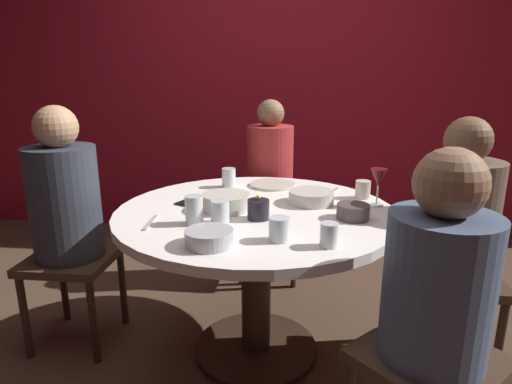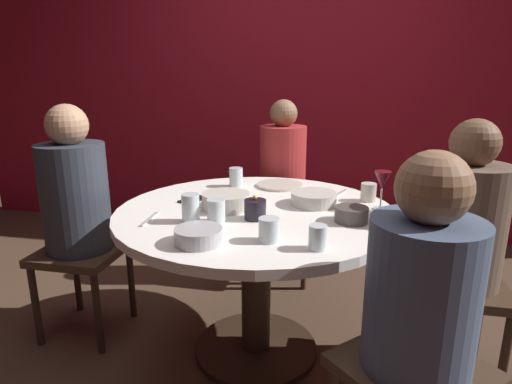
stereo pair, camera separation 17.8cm
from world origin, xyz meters
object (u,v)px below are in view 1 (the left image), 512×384
at_px(seated_diner_left, 65,203).
at_px(seated_diner_back, 270,172).
at_px(dining_table, 256,242).
at_px(wine_glass, 378,179).
at_px(dinner_plate, 272,185).
at_px(bowl_sauce_side, 226,202).
at_px(seated_diner_right, 458,220).
at_px(seated_diner_front_right, 438,287).
at_px(cup_far_edge, 194,210).
at_px(cup_beside_wine, 220,212).
at_px(bowl_small_white, 353,212).
at_px(cup_by_right_diner, 363,189).
at_px(cup_center_front, 329,235).
at_px(bowl_serving_large, 209,238).
at_px(cell_phone, 190,201).
at_px(bowl_salad_center, 311,197).
at_px(candle_holder, 258,209).
at_px(cup_near_candle, 279,229).
at_px(cup_by_left_diner, 229,178).

height_order(seated_diner_left, seated_diner_back, seated_diner_left).
distance_m(dining_table, wine_glass, 0.63).
height_order(dinner_plate, bowl_sauce_side, bowl_sauce_side).
xyz_separation_m(seated_diner_right, seated_diner_front_right, (-0.26, -0.62, -0.01)).
relative_size(cup_far_edge, cup_beside_wine, 1.22).
bearing_deg(bowl_small_white, cup_by_right_diner, 75.79).
height_order(seated_diner_right, wine_glass, seated_diner_right).
relative_size(dining_table, cup_far_edge, 10.71).
bearing_deg(dinner_plate, cup_center_front, -72.91).
bearing_deg(wine_glass, bowl_sauce_side, -168.90).
xyz_separation_m(seated_diner_left, seated_diner_right, (1.80, -0.00, -0.02)).
bearing_deg(seated_diner_back, bowl_sauce_side, -8.64).
relative_size(bowl_sauce_side, cup_center_front, 2.48).
xyz_separation_m(wine_glass, cup_beside_wine, (-0.68, -0.32, -0.08)).
height_order(seated_diner_front_right, cup_center_front, seated_diner_front_right).
bearing_deg(seated_diner_back, bowl_serving_large, -5.31).
relative_size(seated_diner_back, bowl_sauce_side, 5.43).
distance_m(seated_diner_back, cup_far_edge, 1.11).
xyz_separation_m(cell_phone, bowl_salad_center, (0.58, 0.05, 0.03)).
distance_m(candle_holder, bowl_sauce_side, 0.19).
height_order(bowl_small_white, cup_by_right_diner, cup_by_right_diner).
distance_m(dinner_plate, cup_beside_wine, 0.66).
bearing_deg(cup_far_edge, bowl_small_white, 11.69).
bearing_deg(cell_phone, bowl_salad_center, 31.57).
distance_m(seated_diner_left, candle_holder, 0.95).
xyz_separation_m(seated_diner_back, cup_beside_wine, (-0.13, -1.06, 0.06)).
distance_m(bowl_serving_large, cup_near_candle, 0.26).
relative_size(cell_phone, cup_by_left_diner, 1.36).
height_order(candle_holder, cup_center_front, candle_holder).
bearing_deg(cup_center_front, seated_diner_left, 161.32).
relative_size(dinner_plate, cup_center_front, 2.86).
bearing_deg(bowl_salad_center, seated_diner_back, 108.85).
distance_m(wine_glass, cup_center_front, 0.58).
bearing_deg(wine_glass, seated_diner_front_right, -84.71).
relative_size(dinner_plate, bowl_salad_center, 1.18).
height_order(wine_glass, bowl_salad_center, wine_glass).
xyz_separation_m(dining_table, bowl_small_white, (0.42, -0.09, 0.19)).
relative_size(seated_diner_left, bowl_small_white, 8.67).
distance_m(seated_diner_left, cup_center_front, 1.29).
distance_m(dining_table, bowl_salad_center, 0.34).
relative_size(dining_table, seated_diner_left, 1.06).
relative_size(dining_table, cup_center_front, 14.45).
height_order(wine_glass, dinner_plate, wine_glass).
relative_size(cell_phone, cup_beside_wine, 1.44).
height_order(cup_near_candle, cup_center_front, cup_near_candle).
relative_size(seated_diner_front_right, cup_far_edge, 9.58).
distance_m(seated_diner_right, seated_diner_front_right, 0.67).
distance_m(bowl_salad_center, cup_center_front, 0.53).
relative_size(seated_diner_right, dinner_plate, 4.63).
xyz_separation_m(seated_diner_back, cell_phone, (-0.33, -0.78, 0.02)).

